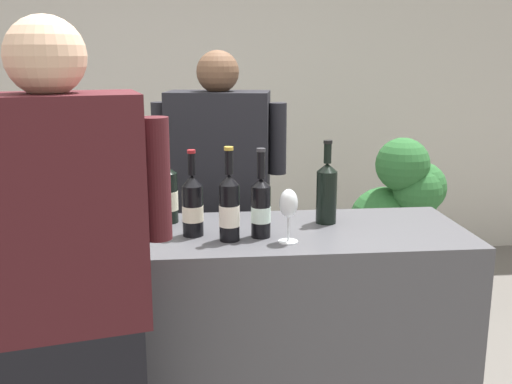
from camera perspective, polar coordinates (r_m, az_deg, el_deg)
name	(u,v)px	position (r m, az deg, el deg)	size (l,w,h in m)	color
wall_back	(199,83)	(4.71, -5.48, 10.38)	(8.00, 0.10, 2.80)	beige
counter	(209,353)	(2.39, -4.59, -15.15)	(1.96, 0.57, 0.98)	#4C4C51
wine_bottle_0	(120,210)	(2.07, -12.93, -1.69)	(0.08, 0.08, 0.36)	black
wine_bottle_1	(229,207)	(2.08, -2.59, -1.47)	(0.07, 0.07, 0.33)	black
wine_bottle_2	(327,191)	(2.31, 6.81, 0.08)	(0.08, 0.08, 0.32)	black
wine_bottle_3	(81,195)	(2.37, -16.49, -0.31)	(0.08, 0.08, 0.31)	black
wine_bottle_4	(193,205)	(2.15, -6.12, -1.29)	(0.08, 0.08, 0.31)	black
wine_bottle_5	(85,199)	(2.27, -16.09, -0.70)	(0.07, 0.07, 0.32)	black
wine_bottle_6	(167,194)	(2.33, -8.55, -0.21)	(0.08, 0.08, 0.33)	black
wine_bottle_7	(261,206)	(2.12, 0.47, -1.40)	(0.07, 0.07, 0.32)	black
wine_bottle_8	(27,219)	(2.10, -21.12, -2.41)	(0.08, 0.08, 0.31)	black
wine_glass	(289,206)	(2.05, 3.15, -1.34)	(0.07, 0.07, 0.19)	silver
person_server	(220,233)	(2.81, -3.48, -3.98)	(0.61, 0.32, 1.64)	black
person_guest	(68,346)	(1.76, -17.62, -13.90)	(0.58, 0.33, 1.72)	black
potted_shrub	(401,213)	(3.78, 13.77, -1.98)	(0.59, 0.50, 1.14)	brown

